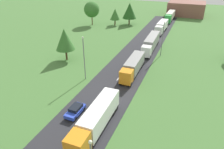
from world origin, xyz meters
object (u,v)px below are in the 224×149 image
object	(u,v)px
truck_lead	(96,119)
truck_fifth	(170,16)
tree_pine	(115,14)
distant_building	(186,8)
truck_third	(151,43)
car_second	(75,110)
tree_maple	(92,10)
lamppost_second	(84,57)
tree_birch	(65,39)
truck_fourth	(162,26)
lamppost_third	(163,37)
truck_second	(133,66)
tree_elm	(130,11)

from	to	relation	value
truck_lead	truck_fifth	distance (m)	72.96
tree_pine	distant_building	size ratio (longest dim) A/B	0.39
truck_third	distant_building	world-z (taller)	distant_building
car_second	tree_maple	bearing A→B (deg)	114.11
lamppost_second	tree_birch	world-z (taller)	lamppost_second
distant_building	truck_fifth	bearing A→B (deg)	-109.44
truck_third	truck_fourth	world-z (taller)	truck_third
truck_fourth	tree_maple	xyz separation A→B (m)	(-27.76, 0.03, 3.95)
tree_maple	truck_fifth	bearing A→B (deg)	33.77
lamppost_third	distant_building	xyz separation A→B (m)	(1.91, 56.09, -1.98)
truck_second	truck_fourth	bearing A→B (deg)	90.03
lamppost_third	tree_maple	size ratio (longest dim) A/B	1.01
tree_birch	distant_building	size ratio (longest dim) A/B	0.49
truck_lead	tree_birch	xyz separation A→B (m)	(-18.22, 20.39, 3.26)
truck_third	tree_maple	size ratio (longest dim) A/B	1.57
truck_lead	tree_elm	world-z (taller)	tree_elm
truck_fifth	lamppost_second	xyz separation A→B (m)	(-9.00, -59.79, 2.95)
truck_second	tree_pine	distance (m)	42.80
truck_lead	truck_fourth	world-z (taller)	same
tree_elm	lamppost_second	bearing A→B (deg)	-83.41
lamppost_second	truck_fourth	bearing A→B (deg)	78.08
tree_birch	truck_second	bearing A→B (deg)	-4.36
tree_maple	tree_elm	distance (m)	15.00
truck_lead	truck_fourth	size ratio (longest dim) A/B	1.06
tree_elm	tree_birch	bearing A→B (deg)	-95.50
tree_birch	tree_maple	world-z (taller)	tree_maple
truck_lead	truck_third	xyz separation A→B (m)	(0.11, 35.26, 0.04)
car_second	tree_maple	world-z (taller)	tree_maple
tree_pine	truck_second	bearing A→B (deg)	-63.47
lamppost_second	lamppost_third	distance (m)	22.67
truck_lead	distant_building	bearing A→B (deg)	86.46
truck_third	tree_birch	size ratio (longest dim) A/B	1.79
truck_third	lamppost_third	xyz separation A→B (m)	(3.44, -3.16, 2.88)
car_second	tree_maple	size ratio (longest dim) A/B	0.44
tree_elm	truck_second	bearing A→B (deg)	-71.14
truck_lead	tree_pine	xyz separation A→B (m)	(-19.34, 57.26, 2.16)
truck_second	tree_elm	size ratio (longest dim) A/B	1.38
tree_maple	tree_pine	world-z (taller)	tree_maple
truck_fifth	tree_elm	world-z (taller)	tree_elm
tree_maple	lamppost_second	bearing A→B (deg)	-65.02
lamppost_second	tree_pine	size ratio (longest dim) A/B	1.45
truck_second	truck_third	bearing A→B (deg)	88.74
tree_pine	truck_fifth	bearing A→B (deg)	38.95
car_second	tree_birch	bearing A→B (deg)	126.47
truck_second	tree_maple	distance (m)	44.98
distant_building	truck_lead	bearing A→B (deg)	-93.54
truck_lead	tree_maple	size ratio (longest dim) A/B	1.41
truck_third	truck_fourth	distance (m)	18.88
truck_third	tree_birch	distance (m)	23.82
truck_fifth	car_second	xyz separation A→B (m)	(-4.82, -70.80, -1.36)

